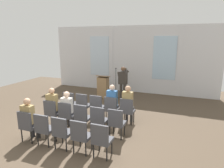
{
  "coord_description": "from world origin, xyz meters",
  "views": [
    {
      "loc": [
        3.02,
        -4.65,
        2.94
      ],
      "look_at": [
        0.04,
        3.1,
        1.05
      ],
      "focal_mm": 31.8,
      "sensor_mm": 36.0,
      "label": 1
    }
  ],
  "objects_px": {
    "mic_stand": "(116,92)",
    "chair_r1_c2": "(82,116)",
    "chair_r2_c3": "(81,134)",
    "chair_r1_c3": "(99,119)",
    "chair_r1_c0": "(52,111)",
    "chair_r1_c4": "(117,121)",
    "chair_r0_c2": "(97,106)",
    "chair_r2_c1": "(44,127)",
    "chair_r2_c2": "(62,131)",
    "chair_r0_c1": "(83,104)",
    "chair_r2_c0": "(28,124)",
    "chair_r0_c3": "(112,107)",
    "audience_r0_c4": "(128,103)",
    "lectern": "(103,87)",
    "audience_r0_c3": "(112,101)",
    "audience_r1_c1": "(68,108)",
    "chair_r2_c4": "(101,138)",
    "chair_r0_c0": "(70,102)",
    "speaker": "(123,81)",
    "audience_r1_c0": "(53,105)",
    "chair_r0_c4": "(127,109)",
    "chair_r1_c1": "(67,114)",
    "audience_r2_c0": "(29,117)"
  },
  "relations": [
    {
      "from": "mic_stand",
      "to": "chair_r1_c2",
      "type": "xyz_separation_m",
      "value": [
        0.27,
        -3.9,
        0.2
      ]
    },
    {
      "from": "chair_r2_c3",
      "to": "chair_r1_c3",
      "type": "bearing_deg",
      "value": 90.0
    },
    {
      "from": "chair_r1_c0",
      "to": "chair_r1_c4",
      "type": "bearing_deg",
      "value": 0.0
    },
    {
      "from": "chair_r0_c2",
      "to": "chair_r2_c1",
      "type": "height_order",
      "value": "same"
    },
    {
      "from": "chair_r2_c2",
      "to": "chair_r0_c2",
      "type": "bearing_deg",
      "value": 90.0
    },
    {
      "from": "chair_r1_c4",
      "to": "chair_r2_c1",
      "type": "xyz_separation_m",
      "value": [
        -1.75,
        -1.11,
        0.0
      ]
    },
    {
      "from": "chair_r0_c1",
      "to": "chair_r2_c0",
      "type": "height_order",
      "value": "same"
    },
    {
      "from": "chair_r0_c3",
      "to": "chair_r1_c2",
      "type": "bearing_deg",
      "value": -117.75
    },
    {
      "from": "audience_r0_c4",
      "to": "chair_r2_c3",
      "type": "xyz_separation_m",
      "value": [
        -0.58,
        -2.29,
        -0.23
      ]
    },
    {
      "from": "lectern",
      "to": "audience_r0_c3",
      "type": "relative_size",
      "value": 0.85
    },
    {
      "from": "chair_r1_c0",
      "to": "audience_r1_c1",
      "type": "bearing_deg",
      "value": 8.17
    },
    {
      "from": "chair_r0_c2",
      "to": "chair_r2_c2",
      "type": "relative_size",
      "value": 1.0
    },
    {
      "from": "audience_r0_c3",
      "to": "chair_r2_c4",
      "type": "relative_size",
      "value": 1.45
    },
    {
      "from": "chair_r0_c3",
      "to": "chair_r0_c0",
      "type": "bearing_deg",
      "value": 180.0
    },
    {
      "from": "speaker",
      "to": "audience_r1_c0",
      "type": "height_order",
      "value": "speaker"
    },
    {
      "from": "mic_stand",
      "to": "chair_r0_c2",
      "type": "xyz_separation_m",
      "value": [
        0.27,
        -2.79,
        0.2
      ]
    },
    {
      "from": "chair_r0_c4",
      "to": "audience_r1_c1",
      "type": "distance_m",
      "value": 2.03
    },
    {
      "from": "chair_r2_c0",
      "to": "chair_r2_c2",
      "type": "xyz_separation_m",
      "value": [
        1.16,
        0.0,
        0.0
      ]
    },
    {
      "from": "chair_r0_c0",
      "to": "chair_r1_c1",
      "type": "xyz_separation_m",
      "value": [
        0.58,
        -1.11,
        0.0
      ]
    },
    {
      "from": "chair_r1_c0",
      "to": "chair_r2_c2",
      "type": "height_order",
      "value": "same"
    },
    {
      "from": "chair_r2_c4",
      "to": "chair_r1_c1",
      "type": "bearing_deg",
      "value": 147.64
    },
    {
      "from": "chair_r0_c0",
      "to": "chair_r0_c1",
      "type": "relative_size",
      "value": 1.0
    },
    {
      "from": "chair_r1_c0",
      "to": "chair_r2_c3",
      "type": "height_order",
      "value": "same"
    },
    {
      "from": "chair_r0_c0",
      "to": "chair_r1_c0",
      "type": "distance_m",
      "value": 1.11
    },
    {
      "from": "chair_r0_c2",
      "to": "chair_r1_c0",
      "type": "bearing_deg",
      "value": -136.46
    },
    {
      "from": "chair_r1_c2",
      "to": "audience_r2_c0",
      "type": "bearing_deg",
      "value": -138.66
    },
    {
      "from": "lectern",
      "to": "chair_r1_c0",
      "type": "bearing_deg",
      "value": -93.13
    },
    {
      "from": "lectern",
      "to": "audience_r1_c1",
      "type": "relative_size",
      "value": 0.91
    },
    {
      "from": "chair_r1_c1",
      "to": "chair_r1_c4",
      "type": "distance_m",
      "value": 1.75
    },
    {
      "from": "chair_r2_c4",
      "to": "mic_stand",
      "type": "bearing_deg",
      "value": 106.03
    },
    {
      "from": "chair_r0_c1",
      "to": "audience_r2_c0",
      "type": "bearing_deg",
      "value": -105.28
    },
    {
      "from": "chair_r1_c3",
      "to": "audience_r2_c0",
      "type": "relative_size",
      "value": 0.72
    },
    {
      "from": "chair_r0_c2",
      "to": "audience_r1_c0",
      "type": "bearing_deg",
      "value": -138.6
    },
    {
      "from": "mic_stand",
      "to": "chair_r0_c4",
      "type": "relative_size",
      "value": 1.65
    },
    {
      "from": "chair_r0_c1",
      "to": "chair_r0_c3",
      "type": "bearing_deg",
      "value": 0.0
    },
    {
      "from": "chair_r0_c2",
      "to": "chair_r2_c1",
      "type": "distance_m",
      "value": 2.29
    },
    {
      "from": "chair_r1_c4",
      "to": "chair_r2_c4",
      "type": "xyz_separation_m",
      "value": [
        0.0,
        -1.11,
        0.0
      ]
    },
    {
      "from": "audience_r0_c3",
      "to": "audience_r2_c0",
      "type": "relative_size",
      "value": 1.04
    },
    {
      "from": "audience_r0_c3",
      "to": "chair_r0_c4",
      "type": "relative_size",
      "value": 1.45
    },
    {
      "from": "chair_r0_c3",
      "to": "chair_r1_c3",
      "type": "relative_size",
      "value": 1.0
    },
    {
      "from": "chair_r0_c3",
      "to": "chair_r0_c2",
      "type": "bearing_deg",
      "value": 180.0
    },
    {
      "from": "chair_r2_c3",
      "to": "chair_r2_c4",
      "type": "relative_size",
      "value": 1.0
    },
    {
      "from": "chair_r0_c2",
      "to": "chair_r0_c3",
      "type": "bearing_deg",
      "value": 0.0
    },
    {
      "from": "speaker",
      "to": "chair_r2_c1",
      "type": "xyz_separation_m",
      "value": [
        -0.73,
        -4.85,
        -0.43
      ]
    },
    {
      "from": "lectern",
      "to": "chair_r0_c3",
      "type": "bearing_deg",
      "value": -60.79
    },
    {
      "from": "speaker",
      "to": "audience_r1_c1",
      "type": "xyz_separation_m",
      "value": [
        -0.73,
        -3.66,
        -0.25
      ]
    },
    {
      "from": "chair_r1_c4",
      "to": "chair_r1_c1",
      "type": "bearing_deg",
      "value": 180.0
    },
    {
      "from": "audience_r0_c4",
      "to": "chair_r1_c2",
      "type": "distance_m",
      "value": 1.68
    },
    {
      "from": "chair_r1_c0",
      "to": "chair_r1_c3",
      "type": "xyz_separation_m",
      "value": [
        1.75,
        0.0,
        0.0
      ]
    },
    {
      "from": "chair_r1_c3",
      "to": "chair_r2_c0",
      "type": "xyz_separation_m",
      "value": [
        -1.75,
        -1.11,
        0.0
      ]
    }
  ]
}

